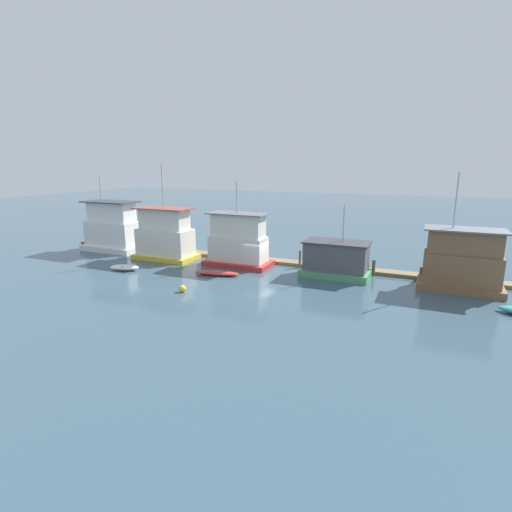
{
  "coord_description": "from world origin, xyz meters",
  "views": [
    {
      "loc": [
        14.74,
        -34.44,
        9.95
      ],
      "look_at": [
        0.0,
        -1.0,
        1.4
      ],
      "focal_mm": 28.0,
      "sensor_mm": 36.0,
      "label": 1
    }
  ],
  "objects_px": {
    "houseboat_green": "(336,260)",
    "dinghy_white": "(124,267)",
    "houseboat_white": "(113,229)",
    "mooring_post_far_right": "(421,274)",
    "houseboat_brown": "(462,262)",
    "houseboat_red": "(238,242)",
    "houseboat_yellow": "(165,236)",
    "buoy_yellow": "(182,289)",
    "mooring_post_near_right": "(300,259)",
    "mooring_post_near_left": "(374,268)",
    "dinghy_red": "(217,273)"
  },
  "relations": [
    {
      "from": "houseboat_white",
      "to": "houseboat_red",
      "type": "height_order",
      "value": "houseboat_white"
    },
    {
      "from": "dinghy_white",
      "to": "buoy_yellow",
      "type": "relative_size",
      "value": 5.5
    },
    {
      "from": "houseboat_green",
      "to": "dinghy_white",
      "type": "height_order",
      "value": "houseboat_green"
    },
    {
      "from": "houseboat_yellow",
      "to": "houseboat_brown",
      "type": "relative_size",
      "value": 1.07
    },
    {
      "from": "houseboat_brown",
      "to": "dinghy_white",
      "type": "bearing_deg",
      "value": -167.9
    },
    {
      "from": "houseboat_red",
      "to": "mooring_post_near_right",
      "type": "distance_m",
      "value": 6.26
    },
    {
      "from": "houseboat_yellow",
      "to": "houseboat_red",
      "type": "height_order",
      "value": "houseboat_yellow"
    },
    {
      "from": "houseboat_green",
      "to": "mooring_post_near_left",
      "type": "relative_size",
      "value": 4.41
    },
    {
      "from": "houseboat_brown",
      "to": "dinghy_white",
      "type": "xyz_separation_m",
      "value": [
        -28.79,
        -6.17,
        -2.03
      ]
    },
    {
      "from": "dinghy_white",
      "to": "houseboat_yellow",
      "type": "bearing_deg",
      "value": 82.16
    },
    {
      "from": "mooring_post_near_right",
      "to": "mooring_post_near_left",
      "type": "distance_m",
      "value": 6.95
    },
    {
      "from": "houseboat_green",
      "to": "buoy_yellow",
      "type": "bearing_deg",
      "value": -136.85
    },
    {
      "from": "dinghy_white",
      "to": "mooring_post_near_left",
      "type": "distance_m",
      "value": 23.2
    },
    {
      "from": "houseboat_white",
      "to": "houseboat_yellow",
      "type": "height_order",
      "value": "houseboat_yellow"
    },
    {
      "from": "houseboat_white",
      "to": "dinghy_white",
      "type": "distance_m",
      "value": 10.02
    },
    {
      "from": "dinghy_red",
      "to": "mooring_post_near_right",
      "type": "distance_m",
      "value": 8.29
    },
    {
      "from": "dinghy_white",
      "to": "mooring_post_near_right",
      "type": "xyz_separation_m",
      "value": [
        14.97,
        7.61,
        0.6
      ]
    },
    {
      "from": "mooring_post_far_right",
      "to": "buoy_yellow",
      "type": "distance_m",
      "value": 20.32
    },
    {
      "from": "mooring_post_far_right",
      "to": "houseboat_brown",
      "type": "bearing_deg",
      "value": -26.45
    },
    {
      "from": "houseboat_brown",
      "to": "buoy_yellow",
      "type": "xyz_separation_m",
      "value": [
        -20.01,
        -9.51,
        -2.01
      ]
    },
    {
      "from": "mooring_post_far_right",
      "to": "buoy_yellow",
      "type": "xyz_separation_m",
      "value": [
        -17.11,
        -10.95,
        -0.34
      ]
    },
    {
      "from": "mooring_post_far_right",
      "to": "dinghy_white",
      "type": "bearing_deg",
      "value": -163.62
    },
    {
      "from": "houseboat_green",
      "to": "houseboat_brown",
      "type": "xyz_separation_m",
      "value": [
        9.96,
        0.08,
        0.76
      ]
    },
    {
      "from": "houseboat_white",
      "to": "dinghy_red",
      "type": "distance_m",
      "value": 16.95
    },
    {
      "from": "houseboat_white",
      "to": "dinghy_red",
      "type": "bearing_deg",
      "value": -15.48
    },
    {
      "from": "houseboat_yellow",
      "to": "dinghy_red",
      "type": "distance_m",
      "value": 9.12
    },
    {
      "from": "houseboat_red",
      "to": "dinghy_white",
      "type": "xyz_separation_m",
      "value": [
        -9.09,
        -6.04,
        -2.06
      ]
    },
    {
      "from": "buoy_yellow",
      "to": "houseboat_white",
      "type": "bearing_deg",
      "value": 148.55
    },
    {
      "from": "houseboat_white",
      "to": "mooring_post_near_left",
      "type": "xyz_separation_m",
      "value": [
        29.2,
        1.12,
        -1.77
      ]
    },
    {
      "from": "houseboat_green",
      "to": "dinghy_red",
      "type": "distance_m",
      "value": 10.83
    },
    {
      "from": "houseboat_red",
      "to": "mooring_post_far_right",
      "type": "distance_m",
      "value": 16.97
    },
    {
      "from": "mooring_post_near_right",
      "to": "mooring_post_far_right",
      "type": "height_order",
      "value": "mooring_post_near_right"
    },
    {
      "from": "houseboat_brown",
      "to": "dinghy_white",
      "type": "distance_m",
      "value": 29.51
    },
    {
      "from": "houseboat_red",
      "to": "dinghy_red",
      "type": "xyz_separation_m",
      "value": [
        -0.2,
        -4.03,
        -2.12
      ]
    },
    {
      "from": "houseboat_yellow",
      "to": "mooring_post_far_right",
      "type": "xyz_separation_m",
      "value": [
        25.13,
        2.09,
        -1.79
      ]
    },
    {
      "from": "mooring_post_far_right",
      "to": "mooring_post_near_left",
      "type": "relative_size",
      "value": 0.84
    },
    {
      "from": "mooring_post_near_left",
      "to": "buoy_yellow",
      "type": "height_order",
      "value": "mooring_post_near_left"
    },
    {
      "from": "houseboat_green",
      "to": "houseboat_yellow",
      "type": "bearing_deg",
      "value": -178.21
    },
    {
      "from": "dinghy_red",
      "to": "mooring_post_near_left",
      "type": "xyz_separation_m",
      "value": [
        13.02,
        5.6,
        0.53
      ]
    },
    {
      "from": "houseboat_green",
      "to": "mooring_post_near_right",
      "type": "distance_m",
      "value": 4.21
    },
    {
      "from": "houseboat_brown",
      "to": "buoy_yellow",
      "type": "relative_size",
      "value": 16.56
    },
    {
      "from": "mooring_post_far_right",
      "to": "houseboat_red",
      "type": "bearing_deg",
      "value": -174.66
    },
    {
      "from": "houseboat_white",
      "to": "mooring_post_far_right",
      "type": "xyz_separation_m",
      "value": [
        33.19,
        1.12,
        -1.89
      ]
    },
    {
      "from": "houseboat_yellow",
      "to": "mooring_post_far_right",
      "type": "bearing_deg",
      "value": 4.76
    },
    {
      "from": "mooring_post_near_right",
      "to": "dinghy_white",
      "type": "bearing_deg",
      "value": -153.04
    },
    {
      "from": "houseboat_white",
      "to": "mooring_post_far_right",
      "type": "distance_m",
      "value": 33.26
    },
    {
      "from": "dinghy_white",
      "to": "dinghy_red",
      "type": "bearing_deg",
      "value": 12.76
    },
    {
      "from": "houseboat_yellow",
      "to": "dinghy_white",
      "type": "xyz_separation_m",
      "value": [
        -0.76,
        -5.52,
        -2.14
      ]
    },
    {
      "from": "mooring_post_far_right",
      "to": "mooring_post_near_left",
      "type": "xyz_separation_m",
      "value": [
        -3.98,
        0.0,
        0.12
      ]
    },
    {
      "from": "dinghy_white",
      "to": "buoy_yellow",
      "type": "xyz_separation_m",
      "value": [
        8.78,
        -3.34,
        0.02
      ]
    }
  ]
}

